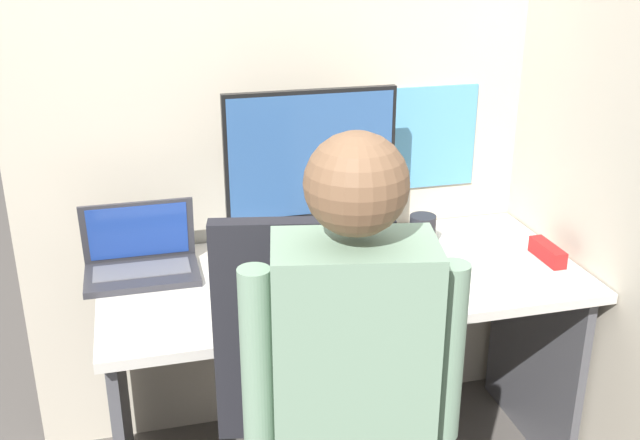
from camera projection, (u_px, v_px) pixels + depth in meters
cubicle_panel_back at (315, 199)px, 2.56m from camera, size 1.95×0.05×1.66m
cubicle_panel_right at (578, 224)px, 2.35m from camera, size 0.04×1.30×1.66m
desk at (342, 323)px, 2.34m from camera, size 1.45×0.67×0.72m
paper_box at (312, 244)px, 2.38m from camera, size 0.34×0.22×0.08m
monitor at (311, 162)px, 2.28m from camera, size 0.53×0.21×0.45m
laptop at (141, 261)px, 2.25m from camera, size 0.34×0.21×0.22m
mouse at (245, 298)px, 2.09m from camera, size 0.06×0.04×0.03m
stapler at (547, 252)px, 2.36m from camera, size 0.04×0.16×0.05m
carrot_toy at (380, 298)px, 2.08m from camera, size 0.05×0.15×0.05m
person at (366, 398)px, 1.57m from camera, size 0.47×0.50×1.34m
coffee_mug at (422, 231)px, 2.44m from camera, size 0.09×0.09×0.11m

